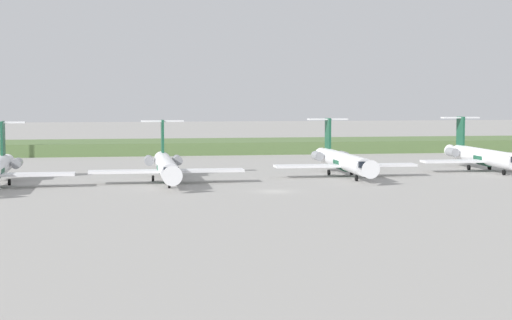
# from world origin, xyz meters

# --- Properties ---
(ground_plane) EXTENTS (500.00, 500.00, 0.00)m
(ground_plane) POSITION_xyz_m (0.00, 30.00, 0.00)
(ground_plane) COLOR #9E9B96
(grass_berm) EXTENTS (320.00, 20.00, 2.67)m
(grass_berm) POSITION_xyz_m (0.00, 77.69, 1.33)
(grass_berm) COLOR #597542
(grass_berm) RESTS_ON ground
(regional_jet_third) EXTENTS (22.81, 31.00, 9.00)m
(regional_jet_third) POSITION_xyz_m (-13.96, 14.25, 2.54)
(regional_jet_third) COLOR white
(regional_jet_third) RESTS_ON ground
(regional_jet_fourth) EXTENTS (22.81, 31.00, 9.00)m
(regional_jet_fourth) POSITION_xyz_m (14.61, 19.54, 2.54)
(regional_jet_fourth) COLOR white
(regional_jet_fourth) RESTS_ON ground
(regional_jet_fifth) EXTENTS (22.81, 31.00, 9.00)m
(regional_jet_fifth) POSITION_xyz_m (40.77, 24.98, 2.54)
(regional_jet_fifth) COLOR white
(regional_jet_fifth) RESTS_ON ground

